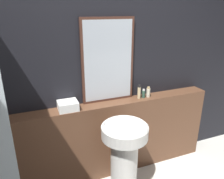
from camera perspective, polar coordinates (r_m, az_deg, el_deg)
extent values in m
cube|color=black|center=(2.35, -2.85, 5.19)|extent=(8.00, 0.06, 2.50)
cube|color=brown|center=(2.57, -1.60, -12.93)|extent=(2.57, 0.19, 0.91)
cylinder|color=silver|center=(2.33, 3.13, -19.81)|extent=(0.27, 0.27, 0.73)
cylinder|color=silver|center=(2.08, 3.35, -10.93)|extent=(0.44, 0.44, 0.11)
torus|color=silver|center=(2.05, 3.38, -9.62)|extent=(0.43, 0.43, 0.02)
cube|color=#47281E|center=(2.30, -1.06, 7.41)|extent=(0.57, 0.03, 0.89)
cube|color=#B2BCC6|center=(2.30, -0.98, 7.37)|extent=(0.52, 0.02, 0.84)
cube|color=white|center=(2.24, -11.45, -4.13)|extent=(0.20, 0.18, 0.09)
cylinder|color=#C6B284|center=(2.49, 7.10, -0.87)|extent=(0.04, 0.04, 0.13)
cylinder|color=black|center=(2.46, 7.18, 0.87)|extent=(0.03, 0.03, 0.03)
cylinder|color=#2D4C3D|center=(2.52, 8.24, -1.20)|extent=(0.04, 0.04, 0.08)
cylinder|color=silver|center=(2.50, 8.29, -0.11)|extent=(0.03, 0.03, 0.02)
cylinder|color=beige|center=(2.55, 9.45, -0.83)|extent=(0.04, 0.04, 0.10)
cylinder|color=tan|center=(2.53, 9.53, 0.45)|extent=(0.03, 0.03, 0.02)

